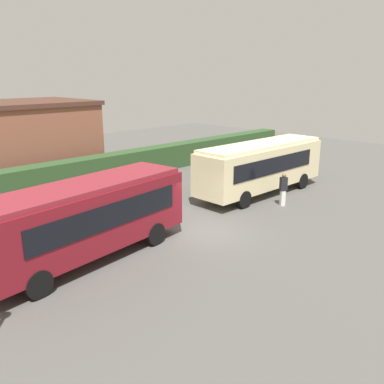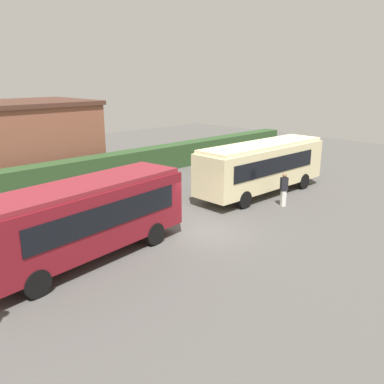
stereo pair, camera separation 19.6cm
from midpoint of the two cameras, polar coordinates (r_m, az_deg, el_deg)
The scene contains 8 objects.
ground_plane at distance 19.67m, azimuth 1.50°, elevation -5.54°, with size 64.00×64.00×0.00m, color #514F4C.
bus_maroon at distance 16.76m, azimuth -15.03°, elevation -3.36°, with size 9.46×3.52×3.15m.
bus_cream at distance 25.76m, azimuth 9.28°, elevation 3.70°, with size 9.79×2.71×3.18m.
person_left at distance 26.94m, azimuth 0.52°, elevation 2.49°, with size 0.39×0.51×1.78m.
person_center at distance 23.79m, azimuth 12.20°, elevation 0.51°, with size 0.46×0.42×1.90m.
person_right at distance 27.03m, azimuth 3.27°, elevation 2.51°, with size 0.49×0.43×1.77m.
hedge_row at distance 28.30m, azimuth -15.92°, elevation 2.47°, with size 44.00×1.44×1.82m, color #2C4925.
depot_building at distance 32.28m, azimuth -21.72°, elevation 6.80°, with size 8.35×7.34×5.38m.
Camera 1 is at (-13.44, -12.44, 7.20)m, focal length 38.79 mm.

